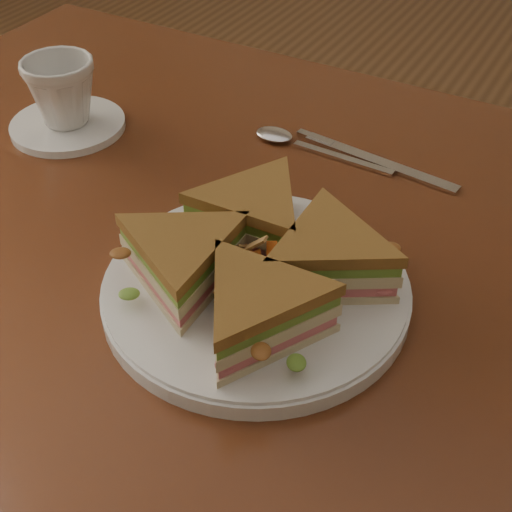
% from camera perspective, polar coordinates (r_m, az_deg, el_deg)
% --- Properties ---
extents(table, '(1.20, 0.80, 0.75)m').
position_cam_1_polar(table, '(0.81, -0.07, -3.65)').
color(table, '#3D1B0E').
rests_on(table, ground).
extents(plate, '(0.29, 0.29, 0.02)m').
position_cam_1_polar(plate, '(0.67, 0.00, -2.77)').
color(plate, silver).
rests_on(plate, table).
extents(sandwich_wedges, '(0.30, 0.30, 0.06)m').
position_cam_1_polar(sandwich_wedges, '(0.64, 0.00, -0.34)').
color(sandwich_wedges, beige).
rests_on(sandwich_wedges, plate).
extents(crisps_mound, '(0.09, 0.09, 0.05)m').
position_cam_1_polar(crisps_mound, '(0.64, 0.00, -0.61)').
color(crisps_mound, orange).
rests_on(crisps_mound, plate).
extents(spoon, '(0.18, 0.03, 0.01)m').
position_cam_1_polar(spoon, '(0.89, 2.76, 9.20)').
color(spoon, silver).
rests_on(spoon, table).
extents(knife, '(0.21, 0.04, 0.00)m').
position_cam_1_polar(knife, '(0.87, 8.98, 7.70)').
color(knife, silver).
rests_on(knife, table).
extents(saucer, '(0.14, 0.14, 0.01)m').
position_cam_1_polar(saucer, '(0.95, -14.81, 10.08)').
color(saucer, silver).
rests_on(saucer, table).
extents(coffee_cup, '(0.11, 0.11, 0.08)m').
position_cam_1_polar(coffee_cup, '(0.93, -15.29, 12.55)').
color(coffee_cup, silver).
rests_on(coffee_cup, saucer).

